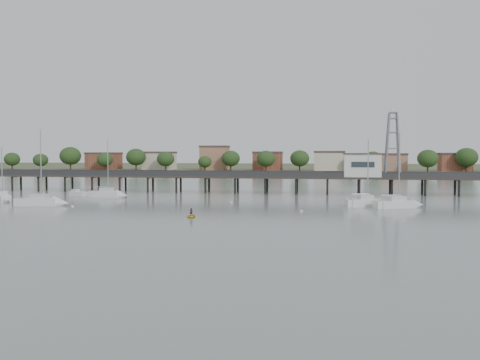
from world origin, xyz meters
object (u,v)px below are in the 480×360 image
Objects in this scene: pier at (251,177)px; sailboat_d at (403,204)px; sailboat_b at (112,194)px; sailboat_f at (4,198)px; sailboat_a at (47,202)px; white_tender at (78,194)px; sailboat_c at (371,203)px; lattice_tower at (393,145)px; yellow_dinghy at (191,217)px.

sailboat_d is at bearing -42.45° from pier.
sailboat_b is 1.19× the size of sailboat_f.
white_tender is at bearing 96.40° from sailboat_a.
pier is 34.02× the size of white_tender.
sailboat_b is at bearing 150.43° from sailboat_c.
sailboat_b is at bearing 5.14° from white_tender.
sailboat_f is 17.05m from white_tender.
lattice_tower reaches higher than sailboat_b.
sailboat_a is at bearing 14.36° from sailboat_f.
sailboat_c is (-6.44, -26.22, -10.45)m from lattice_tower.
yellow_dinghy is (29.63, -12.39, -0.64)m from sailboat_a.
lattice_tower is at bearing 47.73° from yellow_dinghy.
pier is 46.78m from sailboat_a.
sailboat_c is 2.79× the size of white_tender.
sailboat_a is 1.33× the size of sailboat_f.
sailboat_d is at bearing 39.82° from sailboat_f.
yellow_dinghy is at bearing -44.62° from sailboat_b.
pier is at bearing 115.30° from sailboat_d.
sailboat_b is at bearing 146.41° from sailboat_d.
pier reaches higher than yellow_dinghy.
pier is 36.40m from sailboat_c.
sailboat_c is at bearing -103.81° from lattice_tower.
lattice_tower is at bearing 57.54° from sailboat_c.
sailboat_c is 0.96× the size of sailboat_b.
yellow_dinghy is at bearing -28.14° from sailboat_a.
sailboat_a reaches higher than sailboat_f.
lattice_tower reaches higher than white_tender.
sailboat_d is at bearing 10.06° from white_tender.
sailboat_b reaches higher than yellow_dinghy.
sailboat_c reaches higher than pier.
lattice_tower reaches higher than sailboat_f.
sailboat_b is 0.96× the size of sailboat_d.
pier is 52.50m from sailboat_f.
pier is 12.18× the size of sailboat_c.
sailboat_b is 2.92× the size of white_tender.
lattice_tower is at bearing 65.15° from sailboat_d.
yellow_dinghy is at bearing 15.83° from sailboat_f.
sailboat_f is (-75.44, -28.57, -10.45)m from lattice_tower.
sailboat_d is at bearing -34.27° from sailboat_c.
sailboat_d reaches higher than sailboat_c.
sailboat_a is 3.27× the size of white_tender.
yellow_dinghy is (-27.22, -20.35, -0.65)m from sailboat_c.
sailboat_d is 1.24× the size of sailboat_f.
sailboat_a reaches higher than pier.
lattice_tower reaches higher than sailboat_d.
yellow_dinghy is (25.12, -30.44, -0.64)m from sailboat_b.
sailboat_b is at bearing -164.66° from lattice_tower.
sailboat_c is 0.86× the size of sailboat_a.
white_tender is (-8.87, 2.72, -0.15)m from sailboat_b.
pier is at bearing 41.62° from sailboat_a.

